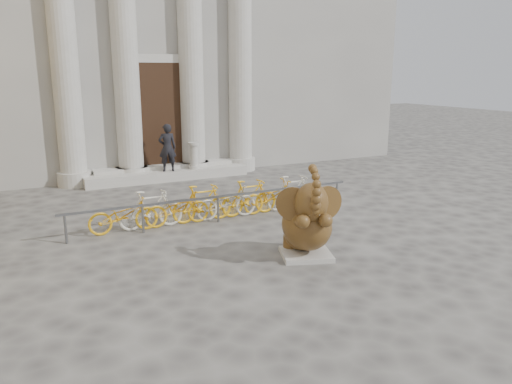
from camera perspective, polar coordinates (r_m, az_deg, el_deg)
name	(u,v)px	position (r m, az deg, el deg)	size (l,w,h in m)	color
ground	(299,264)	(10.50, 4.92, -8.22)	(80.00, 80.00, 0.00)	#474442
classical_building	(125,22)	(23.87, -14.75, 18.23)	(22.00, 10.70, 12.00)	gray
entrance_steps	(167,174)	(18.79, -10.13, 2.01)	(6.00, 1.20, 0.36)	#A8A59E
elephant_statue	(307,223)	(10.64, 5.87, -3.59)	(1.40, 1.66, 2.09)	#A8A59E
bike_rack	(214,202)	(13.38, -4.83, -1.12)	(8.00, 0.53, 1.00)	slate
pedestrian	(167,148)	(18.29, -10.09, 5.01)	(0.63, 0.41, 1.72)	black
balustrade_post	(194,157)	(18.68, -7.11, 4.03)	(0.40, 0.40, 0.99)	#A8A59E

